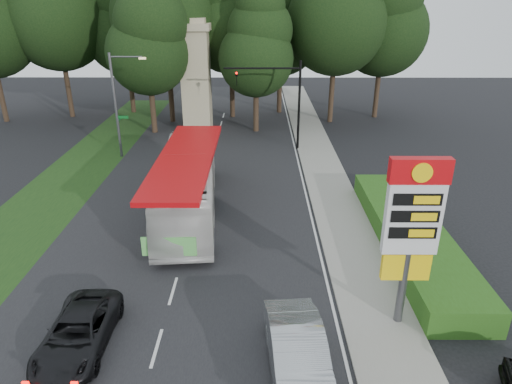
{
  "coord_description": "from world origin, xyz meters",
  "views": [
    {
      "loc": [
        3.69,
        -12.49,
        11.87
      ],
      "look_at": [
        3.59,
        9.83,
        2.2
      ],
      "focal_mm": 32.0,
      "sensor_mm": 36.0,
      "label": 1
    }
  ],
  "objects_px": {
    "gas_station_pylon": "(412,222)",
    "monument": "(196,75)",
    "traffic_signal_mast": "(283,93)",
    "sedan_silver": "(298,355)",
    "streetlight_signs": "(118,101)",
    "suv_charcoal": "(78,332)",
    "transit_bus": "(188,185)"
  },
  "relations": [
    {
      "from": "gas_station_pylon",
      "to": "streetlight_signs",
      "type": "distance_m",
      "value": 25.74
    },
    {
      "from": "transit_bus",
      "to": "suv_charcoal",
      "type": "bearing_deg",
      "value": -107.0
    },
    {
      "from": "traffic_signal_mast",
      "to": "sedan_silver",
      "type": "bearing_deg",
      "value": -91.49
    },
    {
      "from": "streetlight_signs",
      "to": "monument",
      "type": "relative_size",
      "value": 0.8
    },
    {
      "from": "traffic_signal_mast",
      "to": "suv_charcoal",
      "type": "bearing_deg",
      "value": -109.91
    },
    {
      "from": "streetlight_signs",
      "to": "monument",
      "type": "bearing_deg",
      "value": 58.03
    },
    {
      "from": "suv_charcoal",
      "to": "streetlight_signs",
      "type": "bearing_deg",
      "value": 100.88
    },
    {
      "from": "transit_bus",
      "to": "sedan_silver",
      "type": "xyz_separation_m",
      "value": [
        5.41,
        -12.59,
        -0.91
      ]
    },
    {
      "from": "streetlight_signs",
      "to": "traffic_signal_mast",
      "type": "bearing_deg",
      "value": 8.92
    },
    {
      "from": "gas_station_pylon",
      "to": "traffic_signal_mast",
      "type": "distance_m",
      "value": 22.29
    },
    {
      "from": "gas_station_pylon",
      "to": "monument",
      "type": "height_order",
      "value": "monument"
    },
    {
      "from": "monument",
      "to": "traffic_signal_mast",
      "type": "bearing_deg",
      "value": -38.0
    },
    {
      "from": "gas_station_pylon",
      "to": "streetlight_signs",
      "type": "bearing_deg",
      "value": 128.96
    },
    {
      "from": "gas_station_pylon",
      "to": "suv_charcoal",
      "type": "xyz_separation_m",
      "value": [
        -12.0,
        -1.41,
        -3.79
      ]
    },
    {
      "from": "monument",
      "to": "transit_bus",
      "type": "xyz_separation_m",
      "value": [
        1.62,
        -18.12,
        -3.33
      ]
    },
    {
      "from": "sedan_silver",
      "to": "suv_charcoal",
      "type": "distance_m",
      "value": 7.95
    },
    {
      "from": "transit_bus",
      "to": "suv_charcoal",
      "type": "distance_m",
      "value": 11.61
    },
    {
      "from": "traffic_signal_mast",
      "to": "sedan_silver",
      "type": "distance_m",
      "value": 25.01
    },
    {
      "from": "sedan_silver",
      "to": "monument",
      "type": "bearing_deg",
      "value": 98.03
    },
    {
      "from": "gas_station_pylon",
      "to": "transit_bus",
      "type": "xyz_separation_m",
      "value": [
        -9.58,
        9.89,
        -2.68
      ]
    },
    {
      "from": "gas_station_pylon",
      "to": "sedan_silver",
      "type": "relative_size",
      "value": 1.31
    },
    {
      "from": "transit_bus",
      "to": "sedan_silver",
      "type": "height_order",
      "value": "transit_bus"
    },
    {
      "from": "monument",
      "to": "transit_bus",
      "type": "relative_size",
      "value": 0.79
    },
    {
      "from": "streetlight_signs",
      "to": "sedan_silver",
      "type": "relative_size",
      "value": 1.53
    },
    {
      "from": "transit_bus",
      "to": "gas_station_pylon",
      "type": "bearing_deg",
      "value": -50.82
    },
    {
      "from": "transit_bus",
      "to": "monument",
      "type": "bearing_deg",
      "value": 90.21
    },
    {
      "from": "streetlight_signs",
      "to": "suv_charcoal",
      "type": "xyz_separation_m",
      "value": [
        4.19,
        -21.43,
        -3.78
      ]
    },
    {
      "from": "monument",
      "to": "suv_charcoal",
      "type": "height_order",
      "value": "monument"
    },
    {
      "from": "streetlight_signs",
      "to": "suv_charcoal",
      "type": "height_order",
      "value": "streetlight_signs"
    },
    {
      "from": "streetlight_signs",
      "to": "suv_charcoal",
      "type": "distance_m",
      "value": 22.16
    },
    {
      "from": "transit_bus",
      "to": "sedan_silver",
      "type": "distance_m",
      "value": 13.74
    },
    {
      "from": "streetlight_signs",
      "to": "monument",
      "type": "distance_m",
      "value": 9.44
    }
  ]
}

